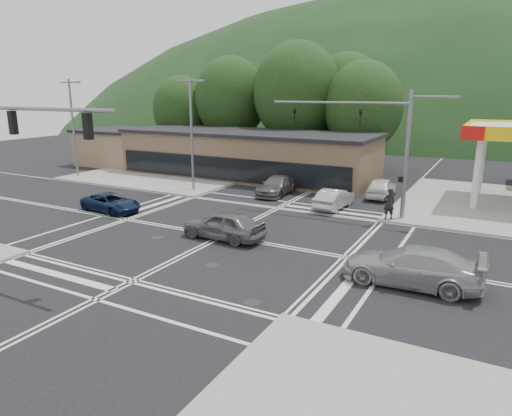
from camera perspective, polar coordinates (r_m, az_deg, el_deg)
The scene contains 21 objects.
ground at distance 25.75m, azimuth -4.22°, elevation -3.51°, with size 120.00×120.00×0.00m, color black.
sidewalk_nw at distance 46.14m, azimuth -9.98°, elevation 4.39°, with size 16.00×16.00×0.15m, color gray.
commercial_row at distance 43.61m, azimuth -1.14°, elevation 6.59°, with size 24.00×8.00×4.00m, color brown.
commercial_nw at distance 53.30m, azimuth -16.41°, elevation 7.22°, with size 8.00×7.00×3.60m, color #846B4F.
hill_north at distance 111.68m, azimuth 21.76°, elevation 9.30°, with size 252.00×126.00×140.00m, color #193417.
tree_n_a at distance 52.29m, azimuth -3.17°, elevation 13.51°, with size 8.00×8.00×11.75m.
tree_n_b at distance 48.60m, azimuth 5.15°, elevation 14.19°, with size 9.00×9.00×12.98m.
tree_n_c at distance 46.29m, azimuth 13.27°, elevation 12.25°, with size 7.60×7.60×10.87m.
tree_n_d at distance 54.89m, azimuth -9.19°, elevation 12.04°, with size 6.80×6.80×9.76m.
tree_n_e at distance 50.96m, azimuth 11.21°, elevation 13.25°, with size 8.40×8.40×11.98m.
streetlight_nw at distance 36.83m, azimuth -7.99°, elevation 9.80°, with size 2.50×0.25×9.00m.
streetlight_w at distance 46.10m, azimuth -21.88°, elevation 9.81°, with size 2.50×0.25×9.00m.
signal_mast_ne at distance 29.63m, azimuth 16.07°, elevation 8.36°, with size 11.65×0.30×8.00m.
signal_mast_sw at distance 23.42m, azimuth -29.32°, elevation 5.75°, with size 9.14×0.28×8.00m.
car_blue_west at distance 32.26m, azimuth -17.67°, elevation 0.64°, with size 2.04×4.42×1.23m, color #0C1A38.
car_grey_center at distance 25.07m, azimuth -4.04°, elevation -2.10°, with size 1.89×4.69×1.60m, color #5B5D60.
car_silver_east at distance 20.23m, azimuth 18.86°, elevation -6.89°, with size 2.29×5.64×1.64m, color #979A9E.
car_queue_a at distance 32.01m, azimuth 9.74°, elevation 1.17°, with size 1.48×4.24×1.40m, color #A8ABAF.
car_queue_b at distance 36.18m, azimuth 15.39°, elevation 2.48°, with size 1.80×4.47×1.52m, color silver.
car_northbound at distance 35.89m, azimuth 2.61°, elevation 2.81°, with size 2.00×4.91×1.42m, color #535558.
pedestrian at distance 29.48m, azimuth 16.29°, elevation 0.51°, with size 0.71×0.46×1.94m, color black.
Camera 1 is at (13.27, -20.61, 7.88)m, focal length 32.00 mm.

